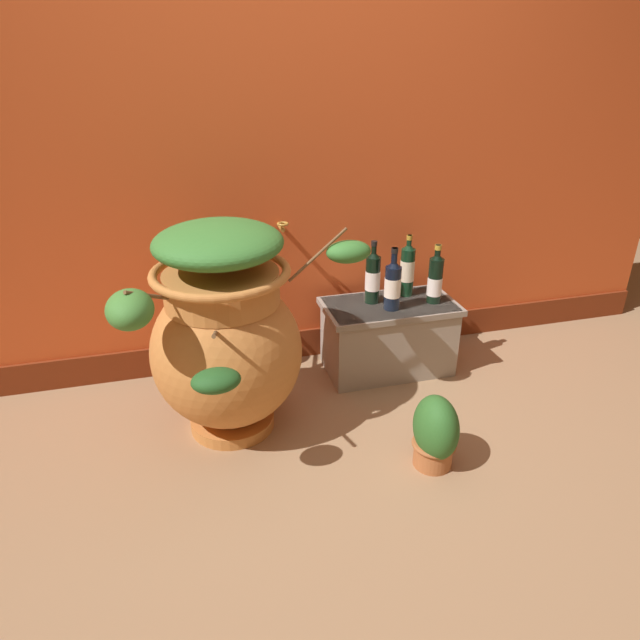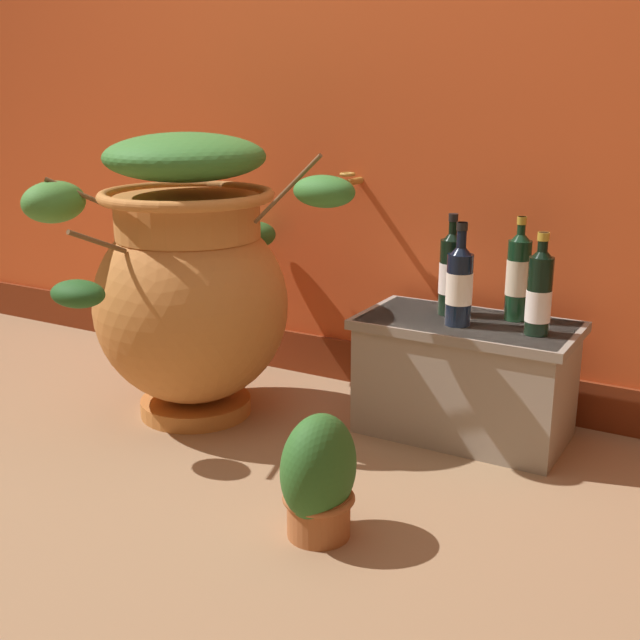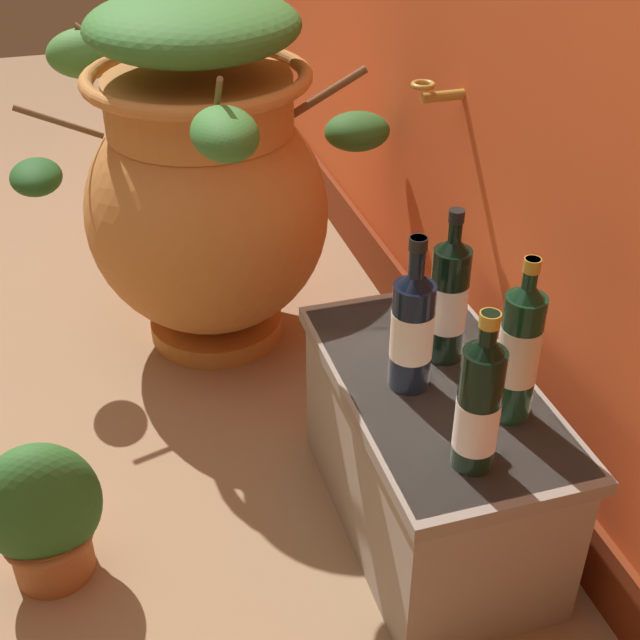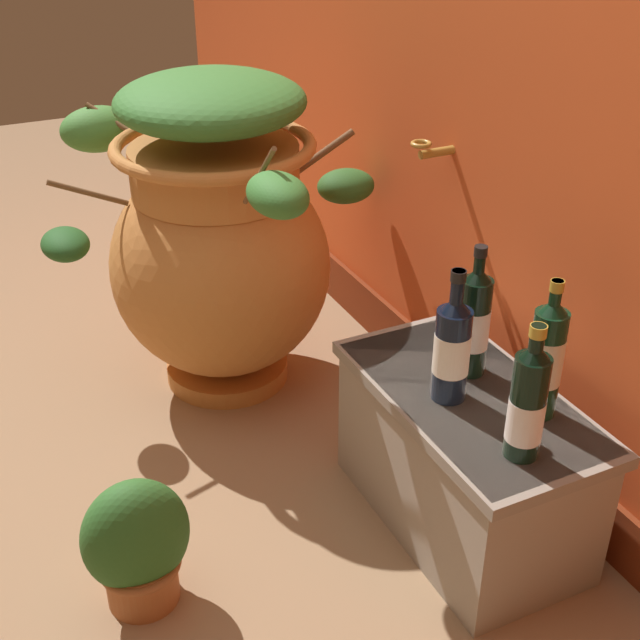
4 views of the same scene
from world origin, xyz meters
name	(u,v)px [view 1 (image 1 of 4)]	position (x,y,z in m)	size (l,w,h in m)	color
ground_plane	(351,492)	(0.00, 0.00, 0.00)	(7.00, 7.00, 0.00)	#9E7A56
back_wall	(280,111)	(0.00, 1.20, 1.29)	(4.40, 0.33, 2.60)	#D15123
terracotta_urn	(225,333)	(-0.39, 0.55, 0.48)	(1.05, 1.01, 0.95)	#CC7F3D
stone_ledge	(388,334)	(0.47, 0.84, 0.21)	(0.68, 0.37, 0.38)	#9E9384
wine_bottle_left	(393,284)	(0.46, 0.79, 0.52)	(0.08, 0.08, 0.32)	black
wine_bottle_middle	(407,268)	(0.60, 0.94, 0.53)	(0.08, 0.08, 0.33)	black
wine_bottle_right	(435,278)	(0.70, 0.81, 0.51)	(0.07, 0.07, 0.31)	black
wine_bottle_back	(373,276)	(0.39, 0.89, 0.52)	(0.08, 0.08, 0.33)	black
potted_shrub	(435,433)	(0.38, 0.07, 0.16)	(0.18, 0.24, 0.32)	#B26638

